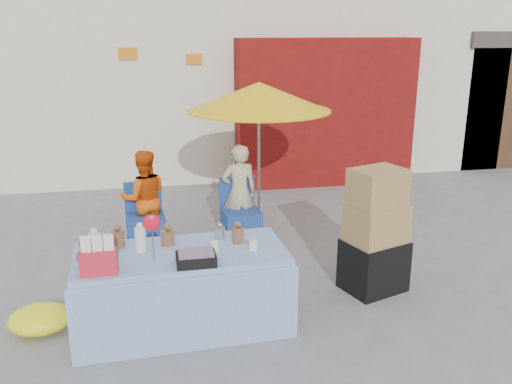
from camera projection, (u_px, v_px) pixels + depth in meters
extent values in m
plane|color=slate|center=(244.00, 299.00, 5.76)|extent=(80.00, 80.00, 0.00)
cube|color=silver|center=(189.00, 52.00, 11.68)|extent=(12.00, 5.00, 4.50)
cube|color=maroon|center=(325.00, 113.00, 9.72)|extent=(3.20, 0.60, 2.60)
cube|color=#4C331E|center=(483.00, 100.00, 12.21)|extent=(2.60, 3.00, 2.40)
cube|color=#3F3833|center=(490.00, 38.00, 11.82)|extent=(2.80, 3.20, 0.30)
cube|color=orange|center=(128.00, 54.00, 9.07)|extent=(0.32, 0.04, 0.20)
cube|color=orange|center=(194.00, 59.00, 9.29)|extent=(0.28, 0.04, 0.18)
cube|color=#97BBF3|center=(183.00, 289.00, 5.15)|extent=(1.99, 0.96, 0.77)
cube|color=#97BBF3|center=(188.00, 315.00, 4.74)|extent=(2.00, 0.13, 0.72)
cube|color=#97BBF3|center=(178.00, 272.00, 5.58)|extent=(2.00, 0.13, 0.72)
cylinder|color=white|center=(95.00, 244.00, 4.98)|extent=(0.12, 0.12, 0.18)
cylinder|color=brown|center=(118.00, 239.00, 5.13)|extent=(0.13, 0.13, 0.16)
cylinder|color=white|center=(141.00, 240.00, 5.02)|extent=(0.11, 0.11, 0.23)
cylinder|color=brown|center=(168.00, 237.00, 5.19)|extent=(0.14, 0.14, 0.14)
cylinder|color=#B2B2B7|center=(220.00, 233.00, 5.32)|extent=(0.10, 0.10, 0.12)
cylinder|color=brown|center=(238.00, 235.00, 5.24)|extent=(0.12, 0.12, 0.15)
cylinder|color=white|center=(214.00, 246.00, 5.05)|extent=(0.09, 0.09, 0.09)
cylinder|color=white|center=(253.00, 245.00, 5.08)|extent=(0.09, 0.09, 0.09)
sphere|color=brown|center=(85.00, 257.00, 4.73)|extent=(0.15, 0.15, 0.15)
ellipsoid|color=red|center=(152.00, 223.00, 4.73)|extent=(0.16, 0.06, 0.15)
cube|color=red|center=(99.00, 262.00, 4.56)|extent=(0.31, 0.16, 0.21)
cube|color=black|center=(196.00, 259.00, 4.76)|extent=(0.36, 0.26, 0.09)
cube|color=navy|center=(146.00, 232.00, 7.02)|extent=(0.52, 0.50, 0.45)
cube|color=navy|center=(143.00, 196.00, 7.10)|extent=(0.48, 0.08, 0.40)
cube|color=navy|center=(241.00, 226.00, 7.25)|extent=(0.52, 0.50, 0.45)
cube|color=navy|center=(237.00, 191.00, 7.33)|extent=(0.48, 0.08, 0.40)
imported|color=#DC4F0B|center=(144.00, 198.00, 7.05)|extent=(0.66, 0.54, 1.28)
imported|color=#C5B38B|center=(239.00, 192.00, 7.27)|extent=(0.50, 0.35, 1.30)
cylinder|color=gray|center=(259.00, 163.00, 7.36)|extent=(0.04, 0.04, 2.00)
cone|color=yellow|center=(259.00, 97.00, 7.10)|extent=(1.90, 1.90, 0.38)
cylinder|color=yellow|center=(259.00, 110.00, 7.15)|extent=(1.90, 1.90, 0.02)
cube|color=black|center=(374.00, 265.00, 5.91)|extent=(0.75, 0.68, 0.56)
cube|color=#A57F4A|center=(377.00, 223.00, 5.77)|extent=(0.70, 0.62, 0.43)
cube|color=#A57F4A|center=(378.00, 187.00, 5.62)|extent=(0.64, 0.56, 0.38)
ellipsoid|color=#FFF11A|center=(40.00, 319.00, 5.11)|extent=(0.60, 0.49, 0.27)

